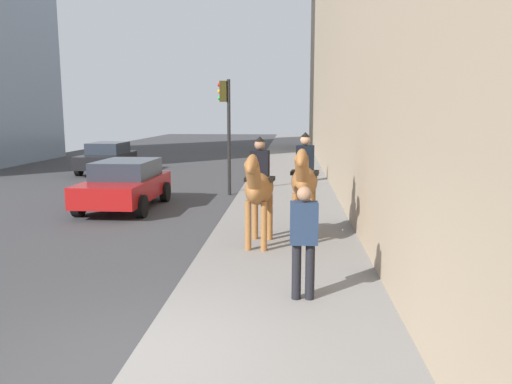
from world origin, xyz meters
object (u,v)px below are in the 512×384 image
Objects in this scene: mounted_horse_near at (259,186)px; traffic_light_near_curb at (226,119)px; car_near_lane at (125,183)px; mounted_horse_far at (304,180)px; car_mid_lane at (107,157)px; pedestrian_greeting at (304,235)px.

mounted_horse_near is 0.57× the size of traffic_light_near_curb.
traffic_light_near_curb is (2.62, -2.74, 1.90)m from car_near_lane.
car_near_lane is (4.41, 4.32, -0.61)m from mounted_horse_near.
traffic_light_near_curb is (6.43, 2.53, 1.23)m from mounted_horse_far.
traffic_light_near_curb reaches higher than car_mid_lane.
pedestrian_greeting is at bearing 28.85° from car_mid_lane.
car_near_lane is 4.24m from traffic_light_near_curb.
mounted_horse_near is 6.20m from car_near_lane.
pedestrian_greeting is 0.43× the size of traffic_light_near_curb.
car_mid_lane is at bearing -155.79° from car_near_lane.
pedestrian_greeting is at bearing 35.57° from car_near_lane.
mounted_horse_far is 3.57m from pedestrian_greeting.
mounted_horse_near is at bearing 31.44° from car_mid_lane.
mounted_horse_near is 0.56× the size of car_near_lane.
car_mid_lane is at bearing 27.23° from pedestrian_greeting.
mounted_horse_near reaches higher than car_near_lane.
car_mid_lane is at bearing -138.46° from mounted_horse_far.
mounted_horse_near reaches higher than car_mid_lane.
pedestrian_greeting is 10.39m from traffic_light_near_curb.
car_mid_lane is at bearing -143.26° from mounted_horse_near.
mounted_horse_near is 1.12m from mounted_horse_far.
mounted_horse_near is 3.08m from pedestrian_greeting.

